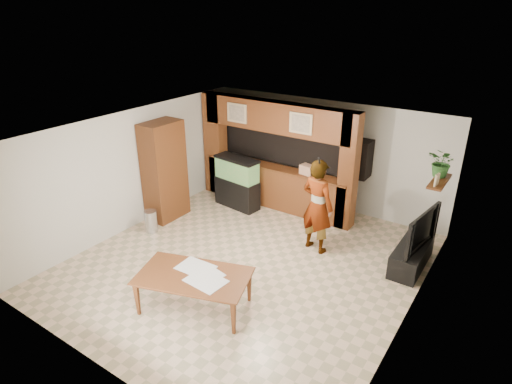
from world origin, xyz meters
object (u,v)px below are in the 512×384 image
Objects in this scene: aquarium at (237,183)px; dining_table at (194,293)px; pantry_cabinet at (164,171)px; television at (416,228)px; person at (317,206)px.

dining_table is at bearing -57.17° from aquarium.
aquarium is at bearing 97.79° from dining_table.
pantry_cabinet is 1.78m from aquarium.
aquarium is 0.99× the size of television.
aquarium is 2.64m from person.
person is (-1.80, -0.45, 0.14)m from television.
aquarium is 0.70× the size of dining_table.
television is 1.86m from person.
television is at bearing 33.39° from dining_table.
aquarium is at bearing -4.96° from person.
television is 0.71× the size of dining_table.
pantry_cabinet is 1.78× the size of television.
person is at bearing -9.56° from aquarium.
pantry_cabinet is 1.26× the size of dining_table.
dining_table is (-0.79, -2.80, -0.65)m from person.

